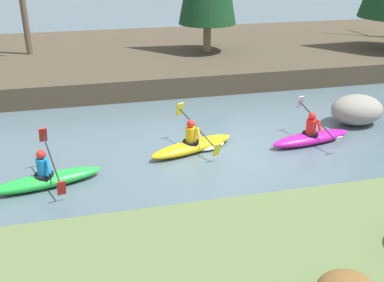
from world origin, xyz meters
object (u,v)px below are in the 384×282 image
(kayaker_trailing, at_px, (48,178))
(boulder_midstream, at_px, (357,110))
(kayaker_lead, at_px, (312,136))
(kayaker_middle, at_px, (196,144))

(kayaker_trailing, height_order, boulder_midstream, kayaker_trailing)
(kayaker_lead, xyz_separation_m, kayaker_trailing, (-7.65, -0.86, 0.00))
(boulder_midstream, bearing_deg, kayaker_middle, -171.83)
(kayaker_lead, bearing_deg, kayaker_middle, 165.50)
(kayaker_middle, relative_size, boulder_midstream, 1.56)
(kayaker_trailing, bearing_deg, boulder_midstream, -1.94)
(kayaker_lead, height_order, kayaker_middle, same)
(kayaker_middle, xyz_separation_m, kayaker_trailing, (-4.09, -1.16, 0.02))
(kayaker_lead, xyz_separation_m, kayaker_middle, (-3.56, 0.30, -0.02))
(kayaker_middle, distance_m, boulder_midstream, 5.81)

